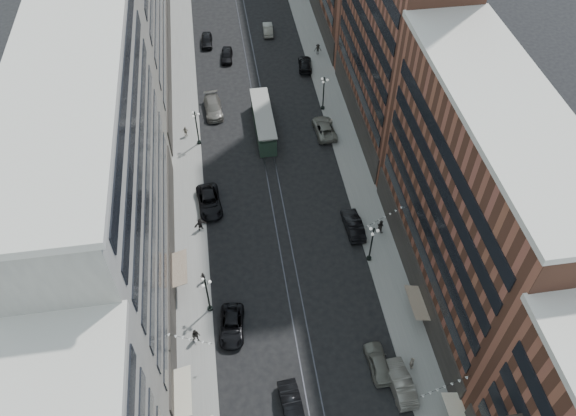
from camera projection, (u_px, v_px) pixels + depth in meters
ground at (261, 115)px, 82.13m from camera, size 220.00×220.00×0.00m
sidewalk_west at (184, 81)px, 87.59m from camera, size 4.00×180.00×0.15m
sidewalk_east at (322, 69)px, 89.78m from camera, size 4.00×180.00×0.15m
rail_west at (249, 76)px, 88.67m from camera, size 0.12×180.00×0.02m
rail_east at (258, 75)px, 88.80m from camera, size 0.12×180.00×0.02m
building_west_mid at (108, 194)px, 52.17m from camera, size 8.00×36.00×28.00m
building_east_mid at (471, 208)px, 53.72m from camera, size 8.00×30.00×24.00m
lamppost_sw_far at (207, 294)px, 57.74m from camera, size 1.03×1.14×5.52m
lamppost_sw_mid at (197, 127)px, 75.60m from camera, size 1.03×1.14×5.52m
lamppost_se_far at (372, 243)px, 62.21m from camera, size 1.03×1.14×5.52m
lamppost_se_mid at (324, 92)px, 80.74m from camera, size 1.03×1.14×5.52m
streetcar at (263, 122)px, 78.75m from camera, size 2.54×11.50×3.18m
car_2 at (232, 326)px, 57.91m from camera, size 3.04×5.57×1.48m
car_4 at (378, 363)px, 55.08m from camera, size 2.10×4.89×1.65m
car_5 at (292, 406)px, 52.10m from camera, size 2.25×5.32×1.71m
pedestrian_2 at (196, 336)px, 56.75m from camera, size 0.95×0.59×1.86m
pedestrian_4 at (412, 363)px, 54.86m from camera, size 0.66×1.07×1.70m
car_7 at (209, 202)px, 69.46m from camera, size 3.27×6.24×1.67m
car_8 at (213, 107)px, 81.97m from camera, size 2.78×6.15×1.75m
car_9 at (207, 40)px, 94.25m from camera, size 2.06×4.62×1.54m
car_10 at (353, 225)px, 66.89m from camera, size 2.07×5.34×1.73m
car_11 at (324, 128)px, 78.90m from camera, size 2.93×5.92×1.62m
car_12 at (305, 64)px, 89.62m from camera, size 2.63×5.27×1.47m
car_13 at (227, 55)px, 91.27m from camera, size 2.27×4.62×1.52m
car_14 at (268, 29)px, 96.68m from camera, size 1.88×4.68×1.51m
pedestrian_5 at (200, 224)px, 66.75m from camera, size 1.65×0.99×1.72m
pedestrian_6 at (186, 131)px, 78.21m from camera, size 1.03×0.67×1.62m
pedestrian_7 at (380, 226)px, 66.49m from camera, size 0.98×1.02×1.88m
pedestrian_8 at (331, 123)px, 79.45m from camera, size 0.66×0.54×1.57m
pedestrian_9 at (318, 49)px, 91.91m from camera, size 1.18×0.49×1.82m
car_extra_0 at (400, 382)px, 53.64m from camera, size 2.20×5.48×1.77m
pedestrian_extra_0 at (203, 277)px, 61.77m from camera, size 0.64×0.52×1.53m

